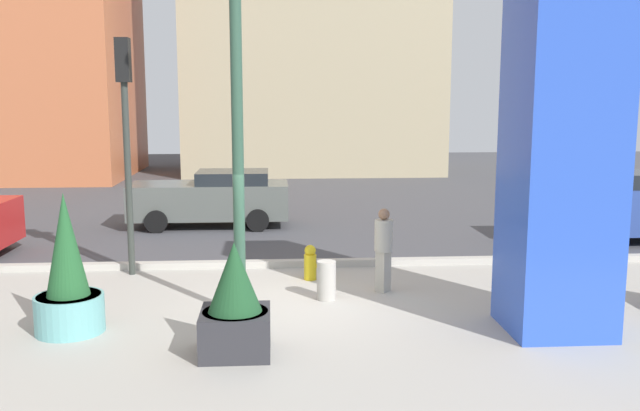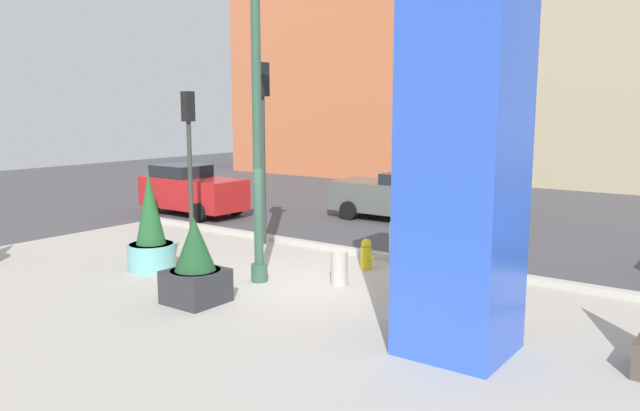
% 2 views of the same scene
% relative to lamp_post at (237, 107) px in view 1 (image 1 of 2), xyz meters
% --- Properties ---
extents(ground_plane, '(60.00, 60.00, 0.00)m').
position_rel_lamp_post_xyz_m(ground_plane, '(0.89, 4.28, -3.64)').
color(ground_plane, '#47474C').
extents(plaza_pavement, '(18.00, 10.00, 0.02)m').
position_rel_lamp_post_xyz_m(plaza_pavement, '(0.89, -1.72, -3.64)').
color(plaza_pavement, '#ADA89E').
rests_on(plaza_pavement, ground_plane).
extents(curb_strip, '(18.00, 0.24, 0.16)m').
position_rel_lamp_post_xyz_m(curb_strip, '(0.89, 3.40, -3.56)').
color(curb_strip, '#B7B2A8').
rests_on(curb_strip, ground_plane).
extents(lamp_post, '(0.44, 0.44, 7.45)m').
position_rel_lamp_post_xyz_m(lamp_post, '(0.00, 0.00, 0.00)').
color(lamp_post, '#335642').
rests_on(lamp_post, ground_plane).
extents(art_pillar_blue, '(1.58, 1.58, 6.37)m').
position_rel_lamp_post_xyz_m(art_pillar_blue, '(5.16, -1.14, -0.46)').
color(art_pillar_blue, blue).
rests_on(art_pillar_blue, ground_plane).
extents(potted_plant_by_pillar, '(1.03, 1.03, 1.71)m').
position_rel_lamp_post_xyz_m(potted_plant_by_pillar, '(0.01, -1.87, -2.89)').
color(potted_plant_by_pillar, '#2D2D33').
rests_on(potted_plant_by_pillar, ground_plane).
extents(potted_plant_curbside, '(1.10, 1.10, 2.30)m').
position_rel_lamp_post_xyz_m(potted_plant_curbside, '(-2.73, -0.73, -2.75)').
color(potted_plant_curbside, '#6BB2B2').
rests_on(potted_plant_curbside, ground_plane).
extents(fire_hydrant, '(0.36, 0.26, 0.75)m').
position_rel_lamp_post_xyz_m(fire_hydrant, '(1.35, 2.26, -3.27)').
color(fire_hydrant, gold).
rests_on(fire_hydrant, ground_plane).
extents(concrete_bollard, '(0.36, 0.36, 0.75)m').
position_rel_lamp_post_xyz_m(concrete_bollard, '(1.57, 0.81, -3.26)').
color(concrete_bollard, '#B2ADA3').
rests_on(concrete_bollard, ground_plane).
extents(traffic_light_far_side, '(0.28, 0.42, 4.99)m').
position_rel_lamp_post_xyz_m(traffic_light_far_side, '(-2.46, 2.97, -0.30)').
color(traffic_light_far_side, '#333833').
rests_on(traffic_light_far_side, ground_plane).
extents(car_passing_lane, '(4.58, 2.05, 1.63)m').
position_rel_lamp_post_xyz_m(car_passing_lane, '(-1.20, 8.53, -2.80)').
color(car_passing_lane, '#565B56').
rests_on(car_passing_lane, ground_plane).
extents(car_curb_east, '(3.93, 2.06, 1.84)m').
position_rel_lamp_post_xyz_m(car_curb_east, '(9.57, 5.63, -2.71)').
color(car_curb_east, '#2D4793').
rests_on(car_curb_east, ground_plane).
extents(pedestrian_on_sidewalk, '(0.51, 0.51, 1.66)m').
position_rel_lamp_post_xyz_m(pedestrian_on_sidewalk, '(2.73, 1.29, -2.72)').
color(pedestrian_on_sidewalk, '#B2AD9E').
rests_on(pedestrian_on_sidewalk, ground_plane).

